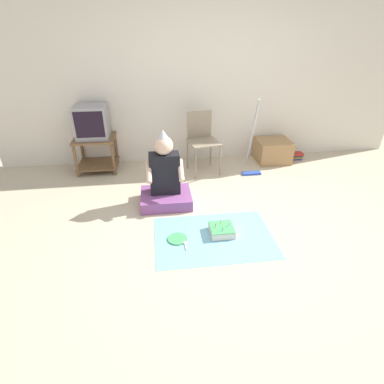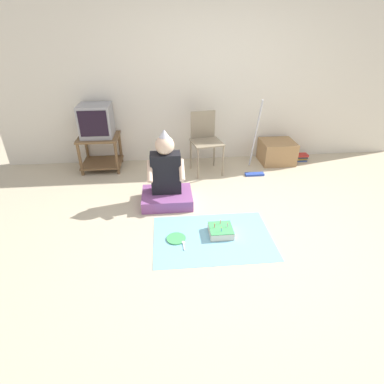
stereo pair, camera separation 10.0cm
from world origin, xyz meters
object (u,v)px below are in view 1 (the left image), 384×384
book_pile (296,156)px  paper_plate (177,239)px  folding_chair (202,137)px  birthday_cake (222,230)px  cardboard_box_stack (273,151)px  dust_mop (252,153)px  tv (92,122)px  person_seated (165,181)px

book_pile → paper_plate: size_ratio=0.98×
folding_chair → birthday_cake: (-0.04, -1.64, -0.47)m
cardboard_box_stack → dust_mop: bearing=-142.1°
folding_chair → paper_plate: bearing=-107.1°
dust_mop → book_pile: dust_mop is taller
tv → birthday_cake: bearing=-50.6°
dust_mop → birthday_cake: size_ratio=4.39×
tv → person_seated: size_ratio=0.49×
tv → book_pile: size_ratio=2.30×
paper_plate → dust_mop: bearing=50.6°
book_pile → person_seated: size_ratio=0.21×
dust_mop → cardboard_box_stack: bearing=37.9°
person_seated → paper_plate: person_seated is taller
folding_chair → person_seated: size_ratio=0.94×
book_pile → person_seated: bearing=-153.1°
folding_chair → paper_plate: (-0.52, -1.68, -0.51)m
dust_mop → book_pile: size_ratio=5.52×
cardboard_box_stack → person_seated: (-1.79, -1.11, 0.12)m
paper_plate → folding_chair: bearing=72.9°
tv → birthday_cake: (1.53, -1.86, -0.70)m
cardboard_box_stack → book_pile: size_ratio=2.60×
tv → cardboard_box_stack: (2.76, -0.02, -0.57)m
folding_chair → person_seated: (-0.59, -0.91, -0.22)m
folding_chair → dust_mop: dust_mop is taller
tv → book_pile: bearing=0.0°
paper_plate → person_seated: bearing=95.6°
cardboard_box_stack → folding_chair: bearing=-170.8°
dust_mop → paper_plate: bearing=-129.4°
person_seated → paper_plate: size_ratio=4.60×
tv → cardboard_box_stack: 2.82m
dust_mop → book_pile: (0.92, 0.40, -0.25)m
folding_chair → dust_mop: bearing=-14.0°
book_pile → person_seated: 2.51m
book_pile → paper_plate: book_pile is taller
folding_chair → paper_plate: folding_chair is taller
tv → person_seated: (0.97, -1.13, -0.45)m
person_seated → tv: bearing=130.7°
paper_plate → book_pile: bearing=41.5°
person_seated → book_pile: bearing=26.9°
book_pile → folding_chair: bearing=-172.4°
dust_mop → person_seated: 1.50m
tv → folding_chair: size_ratio=0.52×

